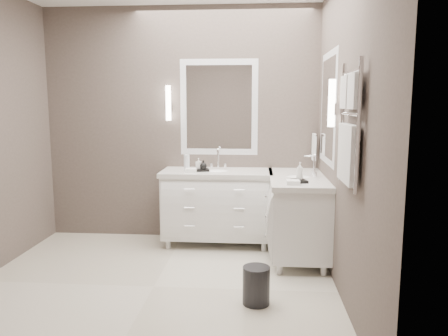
# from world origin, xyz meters

# --- Properties ---
(floor) EXTENTS (3.20, 3.00, 0.01)m
(floor) POSITION_xyz_m (0.00, 0.00, -0.01)
(floor) COLOR beige
(floor) RESTS_ON ground
(wall_back) EXTENTS (3.20, 0.01, 2.70)m
(wall_back) POSITION_xyz_m (0.00, 1.50, 1.35)
(wall_back) COLOR #514641
(wall_back) RESTS_ON floor
(wall_front) EXTENTS (3.20, 0.01, 2.70)m
(wall_front) POSITION_xyz_m (0.00, -1.50, 1.35)
(wall_front) COLOR #514641
(wall_front) RESTS_ON floor
(wall_right) EXTENTS (0.01, 3.00, 2.70)m
(wall_right) POSITION_xyz_m (1.60, 0.00, 1.35)
(wall_right) COLOR #514641
(wall_right) RESTS_ON floor
(vanity_back) EXTENTS (1.24, 0.59, 0.97)m
(vanity_back) POSITION_xyz_m (0.45, 1.23, 0.49)
(vanity_back) COLOR white
(vanity_back) RESTS_ON floor
(vanity_right) EXTENTS (0.59, 1.24, 0.97)m
(vanity_right) POSITION_xyz_m (1.33, 0.90, 0.49)
(vanity_right) COLOR white
(vanity_right) RESTS_ON floor
(mirror_back) EXTENTS (0.90, 0.02, 1.10)m
(mirror_back) POSITION_xyz_m (0.45, 1.49, 1.55)
(mirror_back) COLOR white
(mirror_back) RESTS_ON wall_back
(mirror_right) EXTENTS (0.02, 0.90, 1.10)m
(mirror_right) POSITION_xyz_m (1.59, 0.80, 1.55)
(mirror_right) COLOR white
(mirror_right) RESTS_ON wall_right
(sconce_back) EXTENTS (0.06, 0.06, 0.40)m
(sconce_back) POSITION_xyz_m (-0.13, 1.43, 1.59)
(sconce_back) COLOR white
(sconce_back) RESTS_ON wall_back
(sconce_right) EXTENTS (0.06, 0.06, 0.40)m
(sconce_right) POSITION_xyz_m (1.53, 0.22, 1.59)
(sconce_right) COLOR white
(sconce_right) RESTS_ON wall_right
(towel_bar_corner) EXTENTS (0.03, 0.22, 0.30)m
(towel_bar_corner) POSITION_xyz_m (1.54, 1.36, 1.12)
(towel_bar_corner) COLOR white
(towel_bar_corner) RESTS_ON wall_right
(towel_ladder) EXTENTS (0.06, 0.58, 0.90)m
(towel_ladder) POSITION_xyz_m (1.55, -0.40, 1.39)
(towel_ladder) COLOR white
(towel_ladder) RESTS_ON wall_right
(waste_bin) EXTENTS (0.29, 0.29, 0.31)m
(waste_bin) POSITION_xyz_m (0.90, -0.26, 0.15)
(waste_bin) COLOR black
(waste_bin) RESTS_ON floor
(amenity_tray_back) EXTENTS (0.20, 0.17, 0.03)m
(amenity_tray_back) POSITION_xyz_m (0.28, 1.18, 0.86)
(amenity_tray_back) COLOR black
(amenity_tray_back) RESTS_ON vanity_back
(amenity_tray_right) EXTENTS (0.16, 0.19, 0.02)m
(amenity_tray_right) POSITION_xyz_m (1.30, 0.56, 0.86)
(amenity_tray_right) COLOR black
(amenity_tray_right) RESTS_ON vanity_right
(water_bottle) EXTENTS (0.07, 0.07, 0.18)m
(water_bottle) POSITION_xyz_m (0.12, 1.17, 0.94)
(water_bottle) COLOR silver
(water_bottle) RESTS_ON vanity_back
(soap_bottle_a) EXTENTS (0.06, 0.06, 0.12)m
(soap_bottle_a) POSITION_xyz_m (0.25, 1.20, 0.93)
(soap_bottle_a) COLOR white
(soap_bottle_a) RESTS_ON amenity_tray_back
(soap_bottle_b) EXTENTS (0.10, 0.10, 0.10)m
(soap_bottle_b) POSITION_xyz_m (0.31, 1.15, 0.93)
(soap_bottle_b) COLOR black
(soap_bottle_b) RESTS_ON amenity_tray_back
(soap_bottle_c) EXTENTS (0.07, 0.07, 0.17)m
(soap_bottle_c) POSITION_xyz_m (1.30, 0.56, 0.96)
(soap_bottle_c) COLOR white
(soap_bottle_c) RESTS_ON amenity_tray_right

